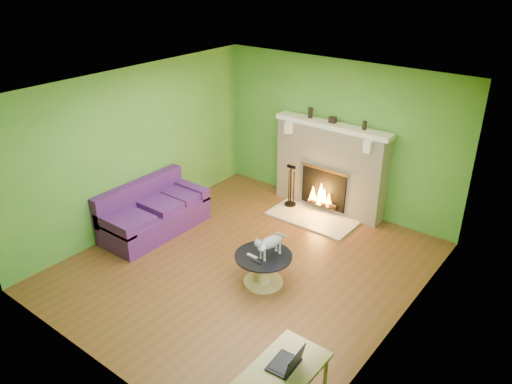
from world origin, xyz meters
TOP-DOWN VIEW (x-y plane):
  - floor at (0.00, 0.00)m, footprint 5.00×5.00m
  - ceiling at (0.00, 0.00)m, footprint 5.00×5.00m
  - wall_back at (0.00, 2.50)m, footprint 5.00×0.00m
  - wall_front at (0.00, -2.50)m, footprint 5.00×0.00m
  - wall_left at (-2.25, 0.00)m, footprint 0.00×5.00m
  - wall_right at (2.25, 0.00)m, footprint 0.00×5.00m
  - window_frame at (2.24, -0.90)m, footprint 0.00×1.20m
  - window_pane at (2.23, -0.90)m, footprint 0.00×1.06m
  - fireplace at (0.00, 2.32)m, footprint 2.10×0.46m
  - hearth at (0.00, 1.80)m, footprint 1.50×0.75m
  - mantel at (0.00, 2.30)m, footprint 2.10×0.28m
  - sofa at (-1.86, -0.11)m, footprint 0.85×1.77m
  - coffee_table at (0.44, -0.18)m, footprint 0.79×0.79m
  - desk at (1.95, -1.90)m, footprint 0.54×0.94m
  - cat at (0.52, -0.13)m, footprint 0.31×0.59m
  - remote_silver at (0.34, -0.30)m, footprint 0.17×0.05m
  - remote_black at (0.46, -0.36)m, footprint 0.16×0.06m
  - laptop at (1.93, -1.85)m, footprint 0.29×0.33m
  - fire_tools at (-0.56, 1.95)m, footprint 0.21×0.21m
  - mantel_vase_left at (-0.46, 2.33)m, footprint 0.08×0.08m
  - mantel_vase_right at (0.56, 2.33)m, footprint 0.07×0.07m
  - mantel_box at (-0.02, 2.33)m, footprint 0.12×0.08m

SIDE VIEW (x-z plane):
  - floor at x=0.00m, z-range 0.00..0.00m
  - hearth at x=0.00m, z-range 0.00..0.03m
  - coffee_table at x=0.44m, z-range 0.03..0.48m
  - sofa at x=-1.86m, z-range -0.09..0.70m
  - fire_tools at x=-0.56m, z-range 0.03..0.80m
  - remote_black at x=0.46m, z-range 0.45..0.46m
  - remote_silver at x=0.34m, z-range 0.45..0.46m
  - desk at x=1.95m, z-range 0.26..0.96m
  - cat at x=0.52m, z-range 0.45..0.79m
  - fireplace at x=0.00m, z-range -0.02..1.56m
  - laptop at x=1.93m, z-range 0.69..0.93m
  - wall_back at x=0.00m, z-range -1.20..3.80m
  - wall_front at x=0.00m, z-range -1.20..3.80m
  - wall_left at x=-2.25m, z-range -1.20..3.80m
  - wall_right at x=2.25m, z-range -1.20..3.80m
  - mantel at x=0.00m, z-range 1.50..1.58m
  - window_frame at x=2.24m, z-range 0.95..2.15m
  - window_pane at x=2.23m, z-range 1.02..2.08m
  - mantel_box at x=-0.02m, z-range 1.58..1.68m
  - mantel_vase_right at x=0.56m, z-range 1.58..1.72m
  - mantel_vase_left at x=-0.46m, z-range 1.58..1.76m
  - ceiling at x=0.00m, z-range 2.60..2.60m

